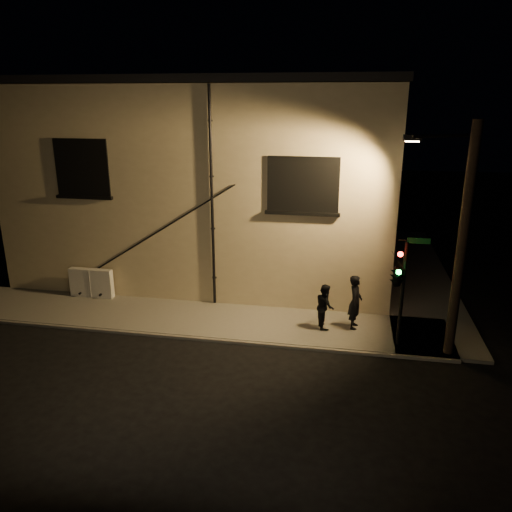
% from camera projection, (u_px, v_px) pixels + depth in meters
% --- Properties ---
extents(ground, '(90.00, 90.00, 0.00)m').
position_uv_depth(ground, '(244.00, 343.00, 16.98)').
color(ground, black).
extents(sidewalk, '(21.00, 16.00, 0.12)m').
position_uv_depth(sidewalk, '(294.00, 296.00, 20.86)').
color(sidewalk, slate).
rests_on(sidewalk, ground).
extents(building, '(16.20, 12.23, 8.80)m').
position_uv_depth(building, '(221.00, 174.00, 24.59)').
color(building, beige).
rests_on(building, ground).
extents(utility_cabinet, '(1.82, 0.31, 1.20)m').
position_uv_depth(utility_cabinet, '(92.00, 283.00, 20.49)').
color(utility_cabinet, silver).
rests_on(utility_cabinet, sidewalk).
extents(pedestrian_a, '(0.53, 0.75, 1.96)m').
position_uv_depth(pedestrian_a, '(355.00, 302.00, 17.60)').
color(pedestrian_a, black).
rests_on(pedestrian_a, sidewalk).
extents(pedestrian_b, '(0.80, 0.92, 1.62)m').
position_uv_depth(pedestrian_b, '(325.00, 306.00, 17.68)').
color(pedestrian_b, black).
rests_on(pedestrian_b, sidewalk).
extents(traffic_signal, '(1.27, 2.18, 3.70)m').
position_uv_depth(traffic_signal, '(398.00, 274.00, 15.86)').
color(traffic_signal, black).
rests_on(traffic_signal, sidewalk).
extents(streetlamp_pole, '(2.03, 1.39, 7.42)m').
position_uv_depth(streetlamp_pole, '(459.00, 239.00, 15.06)').
color(streetlamp_pole, black).
rests_on(streetlamp_pole, ground).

